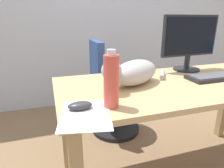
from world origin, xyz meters
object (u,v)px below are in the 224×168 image
(computer_mouse, at_px, (80,106))
(spray_bottle, at_px, (111,81))
(office_chair, at_px, (111,95))
(cat, at_px, (133,72))
(monitor, at_px, (190,41))
(keyboard, at_px, (218,76))

(computer_mouse, relative_size, spray_bottle, 0.42)
(office_chair, height_order, cat, office_chair)
(monitor, height_order, spray_bottle, monitor)
(office_chair, xyz_separation_m, computer_mouse, (-0.44, -0.92, 0.34))
(office_chair, xyz_separation_m, spray_bottle, (-0.29, -0.93, 0.45))
(spray_bottle, bearing_deg, office_chair, 72.52)
(monitor, xyz_separation_m, computer_mouse, (-0.91, -0.45, -0.21))
(office_chair, xyz_separation_m, monitor, (0.48, -0.46, 0.55))
(spray_bottle, bearing_deg, keyboard, 14.38)
(computer_mouse, height_order, spray_bottle, spray_bottle)
(computer_mouse, distance_m, spray_bottle, 0.18)
(cat, relative_size, computer_mouse, 5.01)
(keyboard, distance_m, spray_bottle, 0.86)
(monitor, distance_m, cat, 0.61)
(monitor, distance_m, keyboard, 0.34)
(computer_mouse, bearing_deg, office_chair, 64.59)
(monitor, bearing_deg, spray_bottle, -148.62)
(computer_mouse, bearing_deg, monitor, 26.44)
(keyboard, height_order, cat, cat)
(monitor, bearing_deg, cat, -159.16)
(monitor, height_order, keyboard, monitor)
(spray_bottle, bearing_deg, computer_mouse, 173.29)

